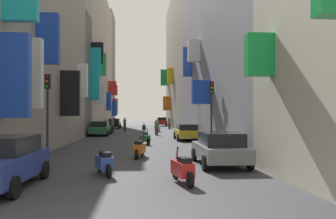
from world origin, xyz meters
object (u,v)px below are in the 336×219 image
object	(u,v)px
scooter_red	(183,169)
scooter_green	(145,138)
scooter_blue	(104,162)
traffic_light_far_corner	(47,100)
scooter_black	(144,128)
parked_car_red	(162,121)
parked_car_yellow	(187,132)
parked_car_green	(100,128)
pedestrian_near_left	(169,123)
parked_car_black	(114,123)
pedestrian_crossing	(125,125)
pedestrian_near_right	(157,127)
parked_car_grey	(220,148)
pedestrian_mid_street	(112,125)
scooter_silver	(157,128)
traffic_light_near_corner	(211,103)
scooter_orange	(139,148)
parked_car_blue	(1,161)

from	to	relation	value
scooter_red	scooter_green	bearing A→B (deg)	94.70
scooter_blue	traffic_light_far_corner	size ratio (longest dim) A/B	0.41
scooter_green	scooter_black	distance (m)	16.35
parked_car_red	parked_car_yellow	xyz separation A→B (m)	(0.26, -31.26, -0.09)
parked_car_green	pedestrian_near_left	size ratio (longest dim) A/B	2.68
parked_car_black	parked_car_green	bearing A→B (deg)	-90.28
parked_car_green	pedestrian_crossing	world-z (taller)	pedestrian_crossing
parked_car_yellow	pedestrian_near_right	bearing A→B (deg)	109.52
parked_car_black	parked_car_red	bearing A→B (deg)	50.97
parked_car_grey	pedestrian_mid_street	distance (m)	24.05
scooter_black	parked_car_black	bearing A→B (deg)	115.29
parked_car_black	pedestrian_crossing	size ratio (longest dim) A/B	2.32
scooter_silver	traffic_light_near_corner	size ratio (longest dim) A/B	0.43
parked_car_red	scooter_orange	bearing A→B (deg)	-94.86
parked_car_red	scooter_silver	distance (m)	18.88
parked_car_green	scooter_silver	bearing A→B (deg)	44.47
traffic_light_far_corner	scooter_silver	bearing A→B (deg)	73.04
parked_car_blue	pedestrian_near_right	distance (m)	23.97
parked_car_red	scooter_silver	world-z (taller)	parked_car_red
parked_car_grey	parked_car_blue	distance (m)	8.32
parked_car_yellow	pedestrian_near_left	distance (m)	19.42
parked_car_red	scooter_green	world-z (taller)	parked_car_red
scooter_orange	pedestrian_near_right	distance (m)	17.00
scooter_orange	pedestrian_near_right	size ratio (longest dim) A/B	1.17
scooter_red	parked_car_grey	bearing A→B (deg)	59.60
parked_car_black	pedestrian_near_left	bearing A→B (deg)	-17.35
parked_car_red	scooter_blue	bearing A→B (deg)	-95.87
parked_car_green	parked_car_blue	bearing A→B (deg)	-89.85
pedestrian_near_right	pedestrian_mid_street	bearing A→B (deg)	144.24
scooter_black	pedestrian_mid_street	world-z (taller)	pedestrian_mid_street
parked_car_green	traffic_light_near_corner	size ratio (longest dim) A/B	1.06
scooter_orange	parked_car_green	bearing A→B (deg)	103.46
parked_car_grey	traffic_light_near_corner	bearing A→B (deg)	81.22
parked_car_yellow	scooter_black	size ratio (longest dim) A/B	2.20
scooter_red	pedestrian_near_right	distance (m)	23.12
parked_car_grey	scooter_orange	world-z (taller)	parked_car_grey
scooter_silver	pedestrian_mid_street	size ratio (longest dim) A/B	1.02
pedestrian_crossing	scooter_black	bearing A→B (deg)	-27.59
parked_car_black	pedestrian_near_right	bearing A→B (deg)	-70.25
scooter_red	pedestrian_mid_street	world-z (taller)	pedestrian_mid_street
parked_car_black	scooter_green	size ratio (longest dim) A/B	2.12
pedestrian_crossing	pedestrian_mid_street	size ratio (longest dim) A/B	0.97
scooter_orange	scooter_black	size ratio (longest dim) A/B	1.04
parked_car_yellow	pedestrian_mid_street	xyz separation A→B (m)	(-7.03, 9.76, 0.17)
parked_car_yellow	pedestrian_crossing	world-z (taller)	pedestrian_crossing
parked_car_grey	traffic_light_far_corner	bearing A→B (deg)	155.76
parked_car_yellow	pedestrian_crossing	bearing A→B (deg)	112.83
parked_car_yellow	pedestrian_near_right	world-z (taller)	pedestrian_near_right
parked_car_blue	scooter_blue	distance (m)	3.34
parked_car_black	traffic_light_near_corner	size ratio (longest dim) A/B	0.94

